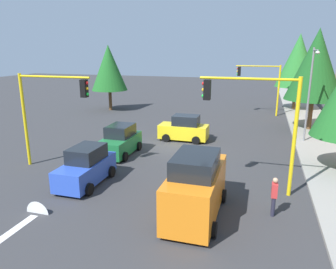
% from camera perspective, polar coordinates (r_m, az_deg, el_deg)
% --- Properties ---
extents(ground_plane, '(120.00, 120.00, 0.00)m').
position_cam_1_polar(ground_plane, '(23.07, 0.97, -2.25)').
color(ground_plane, '#353538').
extents(sidewalk_kerb, '(80.00, 4.00, 0.15)m').
position_cam_1_polar(sidewalk_kerb, '(27.46, 25.64, -0.78)').
color(sidewalk_kerb, gray).
rests_on(sidewalk_kerb, ground).
extents(lane_arrow_near, '(2.40, 1.10, 1.10)m').
position_cam_1_polar(lane_arrow_near, '(14.85, -23.63, -13.75)').
color(lane_arrow_near, silver).
rests_on(lane_arrow_near, ground).
extents(traffic_signal_near_right, '(0.36, 4.59, 5.53)m').
position_cam_1_polar(traffic_signal_near_right, '(19.36, -20.55, 5.39)').
color(traffic_signal_near_right, yellow).
rests_on(traffic_signal_near_right, ground).
extents(traffic_signal_near_left, '(0.36, 4.59, 5.69)m').
position_cam_1_polar(traffic_signal_near_left, '(15.48, 15.53, 3.99)').
color(traffic_signal_near_left, yellow).
rests_on(traffic_signal_near_left, ground).
extents(traffic_signal_far_left, '(0.36, 4.59, 5.32)m').
position_cam_1_polar(traffic_signal_far_left, '(35.35, 16.32, 9.44)').
color(traffic_signal_far_left, yellow).
rests_on(traffic_signal_far_left, ground).
extents(street_lamp_curbside, '(2.15, 0.28, 7.00)m').
position_cam_1_polar(street_lamp_curbside, '(25.16, 24.26, 8.01)').
color(street_lamp_curbside, slate).
rests_on(street_lamp_curbside, ground).
extents(tree_roadside_far, '(4.69, 4.69, 8.60)m').
position_cam_1_polar(tree_roadside_far, '(39.40, 22.35, 12.18)').
color(tree_roadside_far, brown).
rests_on(tree_roadside_far, ground).
extents(tree_opposite_side, '(4.05, 4.05, 7.39)m').
position_cam_1_polar(tree_opposite_side, '(37.34, -10.58, 11.69)').
color(tree_opposite_side, brown).
rests_on(tree_opposite_side, ground).
extents(tree_roadside_mid, '(4.68, 4.68, 8.57)m').
position_cam_1_polar(tree_roadside_mid, '(29.52, 25.05, 11.29)').
color(tree_roadside_mid, brown).
rests_on(tree_roadside_mid, ground).
extents(delivery_van_orange, '(4.80, 2.22, 2.77)m').
position_cam_1_polar(delivery_van_orange, '(13.50, 5.05, -9.35)').
color(delivery_van_orange, orange).
rests_on(delivery_van_orange, ground).
extents(car_green, '(3.85, 2.01, 1.98)m').
position_cam_1_polar(car_green, '(21.52, -8.63, -1.20)').
color(car_green, '#1E7238').
rests_on(car_green, ground).
extents(car_blue, '(3.88, 1.93, 1.98)m').
position_cam_1_polar(car_blue, '(17.23, -14.48, -5.68)').
color(car_blue, blue).
rests_on(car_blue, ground).
extents(car_yellow, '(1.94, 3.75, 1.98)m').
position_cam_1_polar(car_yellow, '(24.62, 2.91, 1.01)').
color(car_yellow, yellow).
rests_on(car_yellow, ground).
extents(pedestrian_crossing, '(0.40, 0.24, 1.70)m').
position_cam_1_polar(pedestrian_crossing, '(14.30, 18.51, -10.32)').
color(pedestrian_crossing, '#262638').
rests_on(pedestrian_crossing, ground).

